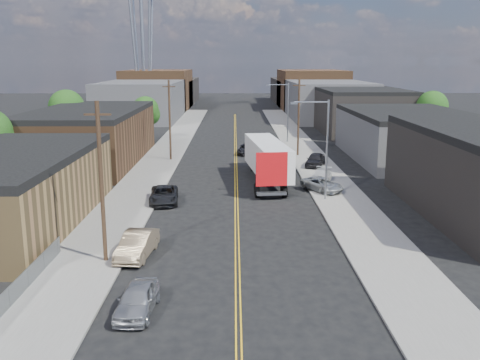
{
  "coord_description": "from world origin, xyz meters",
  "views": [
    {
      "loc": [
        -0.18,
        -21.47,
        12.25
      ],
      "look_at": [
        0.3,
        22.3,
        2.5
      ],
      "focal_mm": 40.0,
      "sensor_mm": 36.0,
      "label": 1
    }
  ],
  "objects_px": {
    "car_right_lot_c": "(315,160)",
    "car_ahead_truck": "(247,149)",
    "car_left_a": "(137,299)",
    "car_left_b": "(137,245)",
    "car_right_lot_b": "(321,176)",
    "car_left_c": "(164,195)",
    "car_right_lot_a": "(322,184)",
    "semi_truck": "(266,157)"
  },
  "relations": [
    {
      "from": "car_left_b",
      "to": "car_ahead_truck",
      "type": "distance_m",
      "value": 39.44
    },
    {
      "from": "car_right_lot_c",
      "to": "car_ahead_truck",
      "type": "bearing_deg",
      "value": 148.64
    },
    {
      "from": "car_left_a",
      "to": "car_right_lot_a",
      "type": "distance_m",
      "value": 28.18
    },
    {
      "from": "semi_truck",
      "to": "car_left_c",
      "type": "relative_size",
      "value": 3.22
    },
    {
      "from": "car_left_c",
      "to": "car_right_lot_c",
      "type": "height_order",
      "value": "car_right_lot_c"
    },
    {
      "from": "car_right_lot_a",
      "to": "car_ahead_truck",
      "type": "xyz_separation_m",
      "value": [
        -6.7,
        21.6,
        -0.12
      ]
    },
    {
      "from": "car_left_b",
      "to": "car_ahead_truck",
      "type": "xyz_separation_m",
      "value": [
        7.9,
        38.64,
        -0.15
      ]
    },
    {
      "from": "semi_truck",
      "to": "car_ahead_truck",
      "type": "bearing_deg",
      "value": 89.27
    },
    {
      "from": "car_ahead_truck",
      "to": "car_right_lot_c",
      "type": "bearing_deg",
      "value": -42.78
    },
    {
      "from": "car_right_lot_a",
      "to": "car_left_b",
      "type": "bearing_deg",
      "value": -161.38
    },
    {
      "from": "car_right_lot_b",
      "to": "car_ahead_truck",
      "type": "relative_size",
      "value": 0.96
    },
    {
      "from": "car_left_b",
      "to": "car_left_a",
      "type": "bearing_deg",
      "value": -73.24
    },
    {
      "from": "car_right_lot_c",
      "to": "car_ahead_truck",
      "type": "xyz_separation_m",
      "value": [
        -7.86,
        9.37,
        -0.27
      ]
    },
    {
      "from": "car_left_b",
      "to": "car_right_lot_c",
      "type": "relative_size",
      "value": 1.07
    },
    {
      "from": "car_right_lot_c",
      "to": "car_ahead_truck",
      "type": "relative_size",
      "value": 0.96
    },
    {
      "from": "semi_truck",
      "to": "car_left_c",
      "type": "distance_m",
      "value": 13.32
    },
    {
      "from": "car_left_c",
      "to": "car_right_lot_c",
      "type": "xyz_separation_m",
      "value": [
        15.76,
        15.94,
        0.2
      ]
    },
    {
      "from": "car_left_a",
      "to": "car_right_lot_b",
      "type": "distance_m",
      "value": 31.47
    },
    {
      "from": "car_ahead_truck",
      "to": "car_right_lot_a",
      "type": "bearing_deg",
      "value": -65.56
    },
    {
      "from": "car_left_b",
      "to": "car_right_lot_b",
      "type": "height_order",
      "value": "car_left_b"
    },
    {
      "from": "car_right_lot_b",
      "to": "car_left_a",
      "type": "bearing_deg",
      "value": -98.45
    },
    {
      "from": "car_left_a",
      "to": "car_ahead_truck",
      "type": "bearing_deg",
      "value": 85.48
    },
    {
      "from": "car_left_a",
      "to": "car_right_lot_b",
      "type": "bearing_deg",
      "value": 67.77
    },
    {
      "from": "car_right_lot_c",
      "to": "car_ahead_truck",
      "type": "height_order",
      "value": "car_right_lot_c"
    },
    {
      "from": "car_left_b",
      "to": "car_right_lot_b",
      "type": "xyz_separation_m",
      "value": [
        15.03,
        20.51,
        0.01
      ]
    },
    {
      "from": "car_left_b",
      "to": "car_right_lot_b",
      "type": "bearing_deg",
      "value": 60.43
    },
    {
      "from": "car_left_c",
      "to": "car_right_lot_a",
      "type": "relative_size",
      "value": 1.14
    },
    {
      "from": "car_left_a",
      "to": "car_right_lot_c",
      "type": "distance_m",
      "value": 39.82
    },
    {
      "from": "car_left_a",
      "to": "car_ahead_truck",
      "type": "height_order",
      "value": "car_left_a"
    },
    {
      "from": "semi_truck",
      "to": "car_right_lot_a",
      "type": "height_order",
      "value": "semi_truck"
    },
    {
      "from": "car_left_a",
      "to": "car_left_c",
      "type": "relative_size",
      "value": 0.82
    },
    {
      "from": "car_left_b",
      "to": "car_right_lot_a",
      "type": "distance_m",
      "value": 22.44
    },
    {
      "from": "car_right_lot_a",
      "to": "car_right_lot_c",
      "type": "relative_size",
      "value": 1.0
    },
    {
      "from": "car_left_c",
      "to": "car_right_lot_b",
      "type": "xyz_separation_m",
      "value": [
        15.03,
        7.17,
        0.09
      ]
    },
    {
      "from": "car_left_a",
      "to": "car_ahead_truck",
      "type": "xyz_separation_m",
      "value": [
        6.5,
        46.5,
        -0.07
      ]
    },
    {
      "from": "car_left_b",
      "to": "car_right_lot_c",
      "type": "distance_m",
      "value": 33.25
    },
    {
      "from": "car_left_a",
      "to": "car_ahead_truck",
      "type": "distance_m",
      "value": 46.95
    },
    {
      "from": "car_ahead_truck",
      "to": "car_left_a",
      "type": "bearing_deg",
      "value": -90.75
    },
    {
      "from": "semi_truck",
      "to": "car_right_lot_a",
      "type": "relative_size",
      "value": 3.68
    },
    {
      "from": "semi_truck",
      "to": "car_ahead_truck",
      "type": "xyz_separation_m",
      "value": [
        -1.66,
        16.2,
        -1.82
      ]
    },
    {
      "from": "car_left_c",
      "to": "car_right_lot_b",
      "type": "relative_size",
      "value": 1.14
    },
    {
      "from": "car_left_c",
      "to": "semi_truck",
      "type": "bearing_deg",
      "value": 38.5
    }
  ]
}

